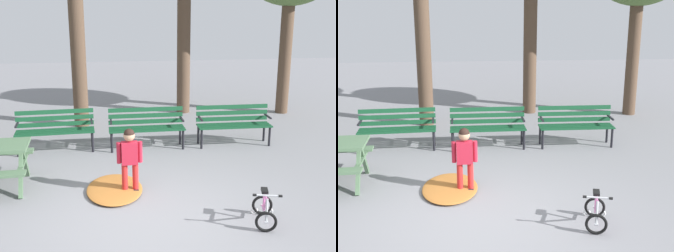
{
  "view_description": "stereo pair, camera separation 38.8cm",
  "coord_description": "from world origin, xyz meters",
  "views": [
    {
      "loc": [
        -0.52,
        -5.66,
        2.99
      ],
      "look_at": [
        0.58,
        1.91,
        0.85
      ],
      "focal_mm": 46.87,
      "sensor_mm": 36.0,
      "label": 1
    },
    {
      "loc": [
        -0.14,
        -5.71,
        2.99
      ],
      "look_at": [
        0.58,
        1.91,
        0.85
      ],
      "focal_mm": 46.87,
      "sensor_mm": 36.0,
      "label": 2
    }
  ],
  "objects": [
    {
      "name": "kids_bicycle",
      "position": [
        1.62,
        -0.31,
        0.2
      ],
      "size": [
        0.47,
        0.62,
        0.54
      ],
      "color": "black",
      "rests_on": "ground"
    },
    {
      "name": "park_bench_far_left",
      "position": [
        -1.59,
        3.37,
        0.51
      ],
      "size": [
        1.62,
        0.54,
        0.85
      ],
      "color": "#144728",
      "rests_on": "ground"
    },
    {
      "name": "park_bench_left",
      "position": [
        0.32,
        3.31,
        0.51
      ],
      "size": [
        1.6,
        0.46,
        0.85
      ],
      "color": "#144728",
      "rests_on": "ground"
    },
    {
      "name": "park_bench_right",
      "position": [
        2.22,
        3.28,
        0.51
      ],
      "size": [
        1.61,
        0.49,
        0.85
      ],
      "color": "#144728",
      "rests_on": "ground"
    },
    {
      "name": "leaf_pile",
      "position": [
        -0.44,
        1.09,
        0.04
      ],
      "size": [
        0.93,
        1.32,
        0.07
      ],
      "primitive_type": "ellipsoid",
      "rotation": [
        0.0,
        0.0,
        1.56
      ],
      "color": "#B26B2D",
      "rests_on": "ground"
    },
    {
      "name": "ground",
      "position": [
        0.0,
        0.0,
        0.0
      ],
      "size": [
        36.0,
        36.0,
        0.0
      ],
      "primitive_type": "plane",
      "color": "gray"
    },
    {
      "name": "child_standing",
      "position": [
        -0.18,
        1.0,
        0.64
      ],
      "size": [
        0.41,
        0.18,
        1.09
      ],
      "color": "red",
      "rests_on": "ground"
    }
  ]
}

